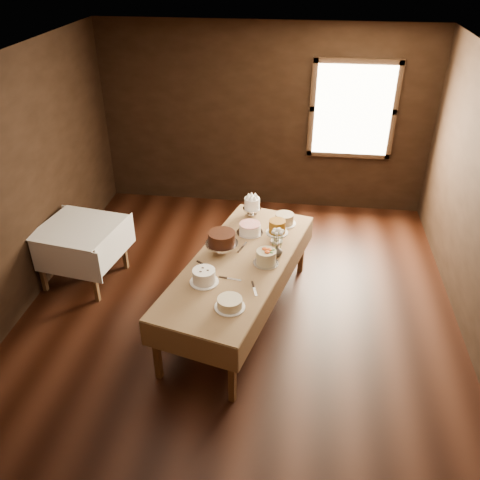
{
  "coord_description": "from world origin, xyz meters",
  "views": [
    {
      "loc": [
        0.61,
        -4.47,
        3.82
      ],
      "look_at": [
        0.0,
        0.2,
        0.95
      ],
      "focal_mm": 37.95,
      "sensor_mm": 36.0,
      "label": 1
    }
  ],
  "objects_px": {
    "cake_speckled": "(284,219)",
    "cake_cream": "(230,303)",
    "cake_meringue": "(252,207)",
    "cake_server_a": "(234,279)",
    "cake_chocolate": "(222,243)",
    "cake_server_c": "(244,245)",
    "cake_flowers": "(266,258)",
    "cake_lattice": "(250,229)",
    "cake_server_d": "(271,254)",
    "cake_server_b": "(255,291)",
    "cake_caramel": "(277,232)",
    "flower_vase": "(277,251)",
    "side_table": "(79,233)",
    "display_table": "(239,265)",
    "cake_swirl": "(204,277)",
    "cake_server_e": "(208,267)"
  },
  "relations": [
    {
      "from": "cake_speckled",
      "to": "cake_server_d",
      "type": "distance_m",
      "value": 0.71
    },
    {
      "from": "cake_server_b",
      "to": "cake_swirl",
      "type": "bearing_deg",
      "value": -115.75
    },
    {
      "from": "cake_lattice",
      "to": "cake_chocolate",
      "type": "bearing_deg",
      "value": -119.65
    },
    {
      "from": "cake_cream",
      "to": "side_table",
      "type": "bearing_deg",
      "value": 147.69
    },
    {
      "from": "side_table",
      "to": "cake_swirl",
      "type": "relative_size",
      "value": 3.54
    },
    {
      "from": "cake_meringue",
      "to": "cake_speckled",
      "type": "height_order",
      "value": "cake_meringue"
    },
    {
      "from": "cake_server_a",
      "to": "cake_chocolate",
      "type": "bearing_deg",
      "value": 119.91
    },
    {
      "from": "side_table",
      "to": "cake_caramel",
      "type": "xyz_separation_m",
      "value": [
        2.41,
        -0.05,
        0.22
      ]
    },
    {
      "from": "display_table",
      "to": "cake_server_b",
      "type": "height_order",
      "value": "cake_server_b"
    },
    {
      "from": "display_table",
      "to": "cake_swirl",
      "type": "bearing_deg",
      "value": -125.03
    },
    {
      "from": "cake_server_c",
      "to": "cake_server_d",
      "type": "bearing_deg",
      "value": -96.5
    },
    {
      "from": "cake_flowers",
      "to": "cake_swirl",
      "type": "bearing_deg",
      "value": -144.8
    },
    {
      "from": "cake_caramel",
      "to": "flower_vase",
      "type": "distance_m",
      "value": 0.3
    },
    {
      "from": "cake_meringue",
      "to": "cake_server_d",
      "type": "bearing_deg",
      "value": -70.42
    },
    {
      "from": "cake_caramel",
      "to": "cake_cream",
      "type": "bearing_deg",
      "value": -106.0
    },
    {
      "from": "cake_flowers",
      "to": "cake_server_e",
      "type": "relative_size",
      "value": 1.26
    },
    {
      "from": "cake_lattice",
      "to": "cake_flowers",
      "type": "relative_size",
      "value": 1.17
    },
    {
      "from": "cake_server_b",
      "to": "cake_speckled",
      "type": "bearing_deg",
      "value": 155.4
    },
    {
      "from": "cake_server_d",
      "to": "flower_vase",
      "type": "distance_m",
      "value": 0.09
    },
    {
      "from": "cake_swirl",
      "to": "cake_server_c",
      "type": "bearing_deg",
      "value": 67.47
    },
    {
      "from": "cake_meringue",
      "to": "cake_server_c",
      "type": "height_order",
      "value": "cake_meringue"
    },
    {
      "from": "display_table",
      "to": "cake_server_b",
      "type": "distance_m",
      "value": 0.57
    },
    {
      "from": "cake_swirl",
      "to": "cake_server_d",
      "type": "xyz_separation_m",
      "value": [
        0.63,
        0.62,
        -0.07
      ]
    },
    {
      "from": "cake_flowers",
      "to": "cake_server_a",
      "type": "relative_size",
      "value": 1.26
    },
    {
      "from": "flower_vase",
      "to": "cake_swirl",
      "type": "bearing_deg",
      "value": -139.74
    },
    {
      "from": "cake_chocolate",
      "to": "cake_flowers",
      "type": "height_order",
      "value": "cake_chocolate"
    },
    {
      "from": "display_table",
      "to": "cake_meringue",
      "type": "relative_size",
      "value": 10.86
    },
    {
      "from": "cake_chocolate",
      "to": "cake_server_b",
      "type": "bearing_deg",
      "value": -56.92
    },
    {
      "from": "cake_server_c",
      "to": "cake_caramel",
      "type": "bearing_deg",
      "value": -54.16
    },
    {
      "from": "cake_meringue",
      "to": "cake_server_b",
      "type": "distance_m",
      "value": 1.6
    },
    {
      "from": "cake_flowers",
      "to": "cake_cream",
      "type": "bearing_deg",
      "value": -109.36
    },
    {
      "from": "cake_chocolate",
      "to": "cake_swirl",
      "type": "bearing_deg",
      "value": -98.67
    },
    {
      "from": "cake_cream",
      "to": "cake_server_a",
      "type": "height_order",
      "value": "cake_cream"
    },
    {
      "from": "cake_swirl",
      "to": "cake_speckled",
      "type": "bearing_deg",
      "value": 60.66
    },
    {
      "from": "cake_flowers",
      "to": "cake_cream",
      "type": "xyz_separation_m",
      "value": [
        -0.28,
        -0.79,
        -0.03
      ]
    },
    {
      "from": "cake_speckled",
      "to": "cake_cream",
      "type": "relative_size",
      "value": 0.85
    },
    {
      "from": "cake_speckled",
      "to": "cake_lattice",
      "type": "xyz_separation_m",
      "value": [
        -0.39,
        -0.28,
        -0.01
      ]
    },
    {
      "from": "cake_meringue",
      "to": "cake_server_a",
      "type": "xyz_separation_m",
      "value": [
        -0.03,
        -1.4,
        -0.11
      ]
    },
    {
      "from": "side_table",
      "to": "cake_server_c",
      "type": "height_order",
      "value": "cake_server_c"
    },
    {
      "from": "cake_chocolate",
      "to": "cake_server_c",
      "type": "xyz_separation_m",
      "value": [
        0.22,
        0.17,
        -0.11
      ]
    },
    {
      "from": "cake_lattice",
      "to": "cake_server_b",
      "type": "xyz_separation_m",
      "value": [
        0.18,
        -1.13,
        -0.05
      ]
    },
    {
      "from": "side_table",
      "to": "cake_server_b",
      "type": "bearing_deg",
      "value": -24.28
    },
    {
      "from": "display_table",
      "to": "flower_vase",
      "type": "distance_m",
      "value": 0.44
    },
    {
      "from": "cake_cream",
      "to": "cake_server_b",
      "type": "distance_m",
      "value": 0.35
    },
    {
      "from": "cake_chocolate",
      "to": "cake_flowers",
      "type": "relative_size",
      "value": 1.21
    },
    {
      "from": "cake_lattice",
      "to": "cake_cream",
      "type": "height_order",
      "value": "cake_lattice"
    },
    {
      "from": "cake_flowers",
      "to": "side_table",
      "type": "bearing_deg",
      "value": 167.6
    },
    {
      "from": "cake_server_e",
      "to": "cake_server_d",
      "type": "bearing_deg",
      "value": 62.83
    },
    {
      "from": "cake_flowers",
      "to": "cake_cream",
      "type": "distance_m",
      "value": 0.83
    },
    {
      "from": "cake_meringue",
      "to": "cake_caramel",
      "type": "bearing_deg",
      "value": -59.91
    }
  ]
}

